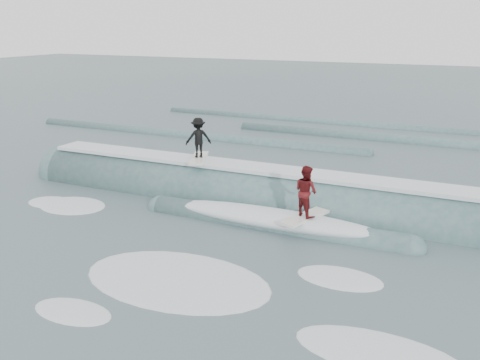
% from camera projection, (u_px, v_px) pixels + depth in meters
% --- Properties ---
extents(ground, '(160.00, 160.00, 0.00)m').
position_uv_depth(ground, '(191.00, 244.00, 16.63)').
color(ground, '#384A51').
rests_on(ground, ground).
extents(breaking_wave, '(20.80, 4.11, 2.67)m').
position_uv_depth(breaking_wave, '(253.00, 202.00, 20.41)').
color(breaking_wave, '#3B6163').
rests_on(breaking_wave, ground).
extents(surfer_black, '(1.24, 2.06, 1.67)m').
position_uv_depth(surfer_black, '(198.00, 140.00, 20.97)').
color(surfer_black, white).
rests_on(surfer_black, ground).
extents(surfer_red, '(1.16, 2.07, 1.79)m').
position_uv_depth(surfer_red, '(306.00, 194.00, 17.20)').
color(surfer_red, white).
rests_on(surfer_red, ground).
extents(whitewater, '(15.70, 7.53, 0.10)m').
position_uv_depth(whitewater, '(183.00, 269.00, 14.95)').
color(whitewater, white).
rests_on(whitewater, ground).
extents(far_swells, '(34.82, 8.65, 0.80)m').
position_uv_depth(far_swells, '(314.00, 135.00, 32.61)').
color(far_swells, '#3B6163').
rests_on(far_swells, ground).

